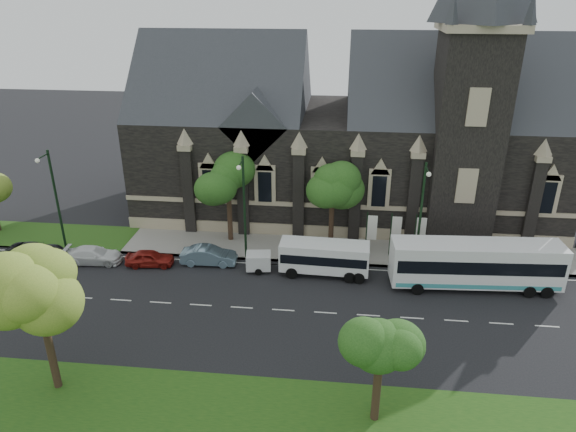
# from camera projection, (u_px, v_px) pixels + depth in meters

# --- Properties ---
(ground) EXTENTS (160.00, 160.00, 0.00)m
(ground) POSITION_uv_depth(u_px,v_px,m) (283.00, 310.00, 37.01)
(ground) COLOR black
(ground) RESTS_ON ground
(sidewalk) EXTENTS (80.00, 5.00, 0.15)m
(sidewalk) POSITION_uv_depth(u_px,v_px,m) (296.00, 248.00, 45.62)
(sidewalk) COLOR gray
(sidewalk) RESTS_ON ground
(museum) EXTENTS (40.00, 17.70, 29.90)m
(museum) POSITION_uv_depth(u_px,v_px,m) (358.00, 132.00, 50.29)
(museum) COLOR black
(museum) RESTS_ON ground
(tree_park_near) EXTENTS (4.42, 4.42, 8.56)m
(tree_park_near) POSITION_uv_depth(u_px,v_px,m) (43.00, 288.00, 27.60)
(tree_park_near) COLOR black
(tree_park_near) RESTS_ON ground
(tree_park_east) EXTENTS (3.40, 3.40, 6.28)m
(tree_park_east) POSITION_uv_depth(u_px,v_px,m) (384.00, 345.00, 26.06)
(tree_park_east) COLOR black
(tree_park_east) RESTS_ON ground
(tree_walk_right) EXTENTS (4.08, 4.08, 7.80)m
(tree_walk_right) POSITION_uv_depth(u_px,v_px,m) (335.00, 183.00, 44.09)
(tree_walk_right) COLOR black
(tree_walk_right) RESTS_ON ground
(tree_walk_left) EXTENTS (3.91, 3.91, 7.64)m
(tree_walk_left) POSITION_uv_depth(u_px,v_px,m) (231.00, 180.00, 45.00)
(tree_walk_left) COLOR black
(tree_walk_left) RESTS_ON ground
(street_lamp_near) EXTENTS (0.36, 1.88, 9.00)m
(street_lamp_near) POSITION_uv_depth(u_px,v_px,m) (421.00, 211.00, 40.42)
(street_lamp_near) COLOR black
(street_lamp_near) RESTS_ON ground
(street_lamp_mid) EXTENTS (0.36, 1.88, 9.00)m
(street_lamp_mid) POSITION_uv_depth(u_px,v_px,m) (244.00, 203.00, 41.79)
(street_lamp_mid) COLOR black
(street_lamp_mid) RESTS_ON ground
(street_lamp_far) EXTENTS (0.36, 1.88, 9.00)m
(street_lamp_far) POSITION_uv_depth(u_px,v_px,m) (55.00, 196.00, 43.37)
(street_lamp_far) COLOR black
(street_lamp_far) RESTS_ON ground
(banner_flag_left) EXTENTS (0.90, 0.10, 4.00)m
(banner_flag_left) POSITION_uv_depth(u_px,v_px,m) (370.00, 230.00, 43.62)
(banner_flag_left) COLOR black
(banner_flag_left) RESTS_ON ground
(banner_flag_center) EXTENTS (0.90, 0.10, 4.00)m
(banner_flag_center) POSITION_uv_depth(u_px,v_px,m) (394.00, 231.00, 43.42)
(banner_flag_center) COLOR black
(banner_flag_center) RESTS_ON ground
(banner_flag_right) EXTENTS (0.90, 0.10, 4.00)m
(banner_flag_right) POSITION_uv_depth(u_px,v_px,m) (419.00, 232.00, 43.22)
(banner_flag_right) COLOR black
(banner_flag_right) RESTS_ON ground
(tour_coach) EXTENTS (12.73, 3.52, 3.67)m
(tour_coach) POSITION_uv_depth(u_px,v_px,m) (476.00, 264.00, 39.11)
(tour_coach) COLOR white
(tour_coach) RESTS_ON ground
(shuttle_bus) EXTENTS (7.06, 2.71, 2.69)m
(shuttle_bus) POSITION_uv_depth(u_px,v_px,m) (325.00, 256.00, 41.08)
(shuttle_bus) COLOR white
(shuttle_bus) RESTS_ON ground
(box_trailer) EXTENTS (2.91, 1.72, 1.51)m
(box_trailer) POSITION_uv_depth(u_px,v_px,m) (259.00, 261.00, 41.85)
(box_trailer) COLOR silver
(box_trailer) RESTS_ON ground
(sedan) EXTENTS (4.62, 1.74, 1.51)m
(sedan) POSITION_uv_depth(u_px,v_px,m) (209.00, 256.00, 42.91)
(sedan) COLOR slate
(sedan) RESTS_ON ground
(car_far_red) EXTENTS (4.06, 1.97, 1.34)m
(car_far_red) POSITION_uv_depth(u_px,v_px,m) (150.00, 258.00, 42.69)
(car_far_red) COLOR maroon
(car_far_red) RESTS_ON ground
(car_far_white) EXTENTS (4.85, 2.28, 1.37)m
(car_far_white) POSITION_uv_depth(u_px,v_px,m) (93.00, 255.00, 43.13)
(car_far_white) COLOR silver
(car_far_white) RESTS_ON ground
(car_far_black) EXTENTS (4.81, 2.32, 1.32)m
(car_far_black) POSITION_uv_depth(u_px,v_px,m) (35.00, 251.00, 43.84)
(car_far_black) COLOR black
(car_far_black) RESTS_ON ground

